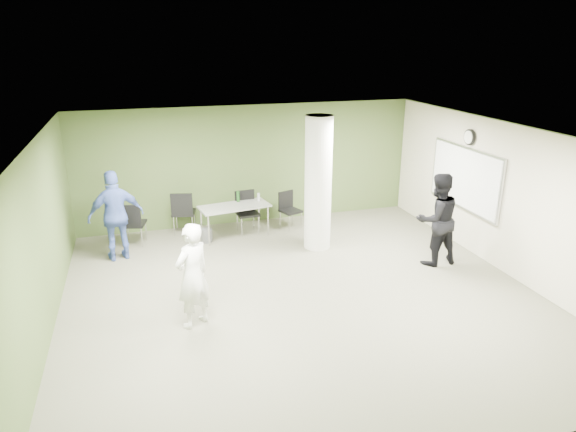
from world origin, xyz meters
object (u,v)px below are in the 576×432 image
object	(u,v)px
folding_table	(235,207)
chair_back_left	(132,221)
man_black	(437,219)
man_blue	(116,216)
woman_white	(193,276)

from	to	relation	value
folding_table	chair_back_left	distance (m)	2.21
chair_back_left	man_black	distance (m)	6.27
folding_table	chair_back_left	world-z (taller)	folding_table
folding_table	man_black	bearing A→B (deg)	-45.46
man_black	man_blue	distance (m)	6.29
folding_table	woman_white	distance (m)	3.78
chair_back_left	woman_white	world-z (taller)	woman_white
folding_table	man_black	xyz separation A→B (m)	(3.48, -2.55, 0.24)
folding_table	woman_white	xyz separation A→B (m)	(-1.33, -3.54, 0.16)
man_blue	chair_back_left	bearing A→B (deg)	-125.23
woman_white	man_black	world-z (taller)	man_black
folding_table	man_blue	world-z (taller)	man_blue
chair_back_left	folding_table	bearing A→B (deg)	-167.37
folding_table	chair_back_left	bearing A→B (deg)	168.69
man_black	woman_white	bearing A→B (deg)	9.04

